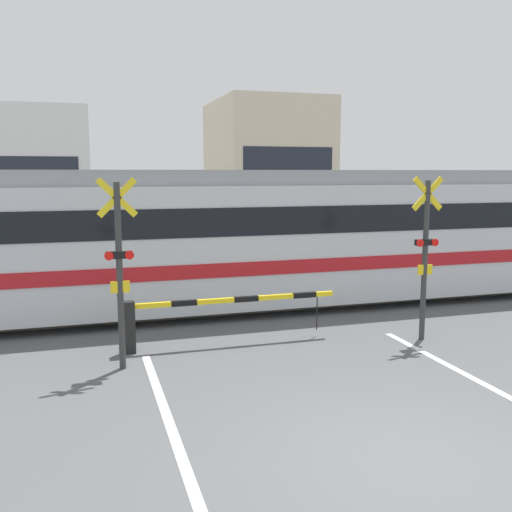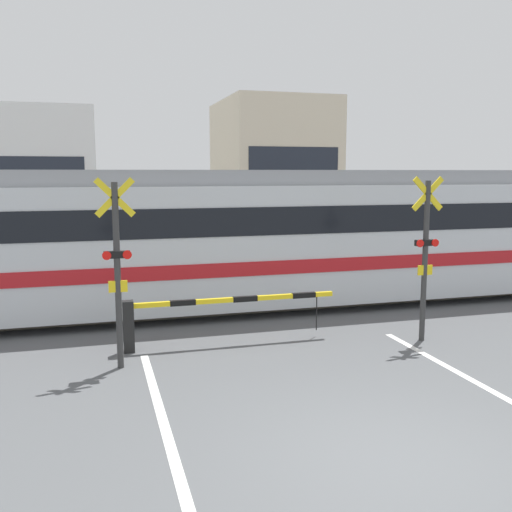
% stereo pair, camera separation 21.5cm
% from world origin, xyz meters
% --- Properties ---
extents(ground_plane, '(160.00, 160.00, 0.00)m').
position_xyz_m(ground_plane, '(0.00, 0.00, 0.00)').
color(ground_plane, '#56595B').
extents(rail_track_near, '(50.00, 0.10, 0.08)m').
position_xyz_m(rail_track_near, '(0.00, 7.44, 0.04)').
color(rail_track_near, '#6B6051').
rests_on(rail_track_near, ground_plane).
extents(rail_track_far, '(50.00, 0.10, 0.08)m').
position_xyz_m(rail_track_far, '(0.00, 8.87, 0.04)').
color(rail_track_far, '#6B6051').
rests_on(rail_track_far, ground_plane).
extents(road_stripe_left, '(0.14, 8.86, 0.01)m').
position_xyz_m(road_stripe_left, '(-2.54, 0.43, 0.00)').
color(road_stripe_left, white).
rests_on(road_stripe_left, ground_plane).
extents(commuter_train, '(21.96, 3.01, 3.45)m').
position_xyz_m(commuter_train, '(1.23, 8.15, 1.84)').
color(commuter_train, silver).
rests_on(commuter_train, ground_plane).
extents(crossing_barrier_near, '(4.26, 0.20, 1.00)m').
position_xyz_m(crossing_barrier_near, '(-1.59, 5.16, 0.72)').
color(crossing_barrier_near, black).
rests_on(crossing_barrier_near, ground_plane).
extents(crossing_barrier_far, '(4.26, 0.20, 1.00)m').
position_xyz_m(crossing_barrier_far, '(1.59, 11.36, 0.72)').
color(crossing_barrier_far, black).
rests_on(crossing_barrier_far, ground_plane).
extents(crossing_signal_left, '(0.68, 0.15, 3.32)m').
position_xyz_m(crossing_signal_left, '(-2.99, 4.31, 1.83)').
color(crossing_signal_left, '#333333').
rests_on(crossing_signal_left, ground_plane).
extents(crossing_signal_right, '(0.68, 0.15, 3.32)m').
position_xyz_m(crossing_signal_right, '(2.99, 4.31, 1.83)').
color(crossing_signal_right, '#333333').
rests_on(crossing_signal_right, ground_plane).
extents(pedestrian, '(0.38, 0.22, 1.69)m').
position_xyz_m(pedestrian, '(-0.49, 14.73, 0.97)').
color(pedestrian, brown).
rests_on(pedestrian, ground_plane).
extents(building_left_of_street, '(5.93, 6.79, 6.22)m').
position_xyz_m(building_left_of_street, '(-6.11, 23.19, 3.11)').
color(building_left_of_street, white).
rests_on(building_left_of_street, ground_plane).
extents(building_right_of_street, '(5.25, 6.79, 7.02)m').
position_xyz_m(building_right_of_street, '(5.77, 23.19, 3.51)').
color(building_right_of_street, beige).
rests_on(building_right_of_street, ground_plane).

